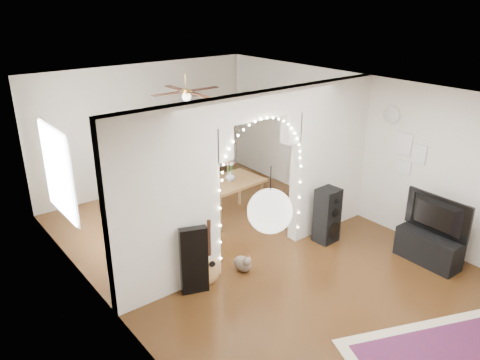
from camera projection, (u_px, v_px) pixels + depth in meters
floor at (257, 254)px, 7.77m from camera, size 7.50×7.50×0.00m
ceiling at (259, 92)px, 6.77m from camera, size 5.00×7.50×0.02m
wall_back at (145, 128)px, 10.01m from camera, size 5.00×0.02×2.70m
wall_left at (105, 224)px, 5.83m from camera, size 0.02×7.50×2.70m
wall_right at (360, 148)px, 8.70m from camera, size 0.02×7.50×2.70m
divider_wall at (258, 174)px, 7.24m from camera, size 5.00×0.20×2.70m
fairy_lights at (263, 168)px, 7.10m from camera, size 1.64×0.04×1.60m
window at (58, 172)px, 7.11m from camera, size 0.04×1.20×1.40m
wall_clock at (392, 115)px, 7.97m from camera, size 0.03×0.31×0.31m
picture_frames at (408, 154)px, 7.90m from camera, size 0.02×0.50×0.70m
paper_lantern at (270, 211)px, 4.09m from camera, size 0.40×0.40×0.40m
ceiling_fan at (186, 91)px, 8.34m from camera, size 1.10×1.10×0.30m
guitar_case at (194, 260)px, 6.61m from camera, size 0.41×0.26×1.02m
acoustic_guitar at (210, 261)px, 6.81m from camera, size 0.38×0.23×0.90m
tabby_cat at (243, 263)px, 7.24m from camera, size 0.27×0.50×0.33m
floor_speaker at (327, 215)px, 8.01m from camera, size 0.39×0.35×0.97m
media_console at (428, 248)px, 7.44m from camera, size 0.42×1.01×0.50m
tv at (434, 217)px, 7.24m from camera, size 0.16×1.08×0.62m
bookcase at (159, 175)px, 8.90m from camera, size 1.63×0.80×1.62m
dining_table at (230, 185)px, 8.78m from camera, size 1.26×0.89×0.76m
flower_vase at (230, 176)px, 8.72m from camera, size 0.20×0.20×0.19m
dining_chair_left at (170, 245)px, 7.47m from camera, size 0.63×0.64×0.55m
dining_chair_right at (201, 183)px, 10.01m from camera, size 0.68×0.69×0.48m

